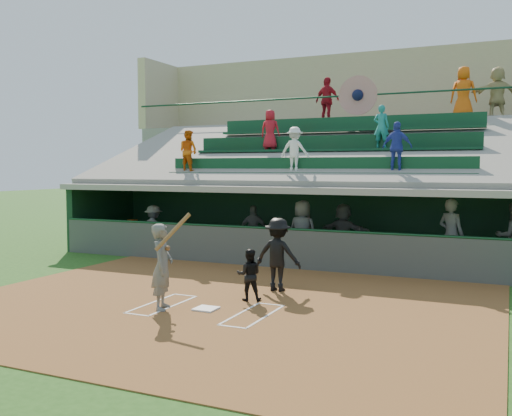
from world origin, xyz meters
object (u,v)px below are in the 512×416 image
at_px(home_plate, 206,309).
at_px(catcher, 249,275).
at_px(white_table, 131,239).
at_px(water_cooler, 132,225).
at_px(batter_at_plate, 162,266).

bearing_deg(home_plate, catcher, 66.68).
bearing_deg(catcher, white_table, -60.69).
relative_size(catcher, water_cooler, 3.07).
distance_m(batter_at_plate, white_table, 8.81).
xyz_separation_m(home_plate, catcher, (0.45, 1.05, 0.53)).
bearing_deg(white_table, batter_at_plate, -36.85).
relative_size(batter_at_plate, water_cooler, 5.48).
xyz_separation_m(batter_at_plate, white_table, (-5.72, 6.68, -0.53)).
xyz_separation_m(catcher, water_cooler, (-6.90, 5.31, 0.28)).
xyz_separation_m(batter_at_plate, water_cooler, (-5.65, 6.70, -0.03)).
distance_m(home_plate, white_table, 9.10).
bearing_deg(batter_at_plate, home_plate, 22.60).
relative_size(batter_at_plate, white_table, 2.70).
xyz_separation_m(home_plate, water_cooler, (-6.45, 6.36, 0.82)).
bearing_deg(water_cooler, home_plate, -44.62).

